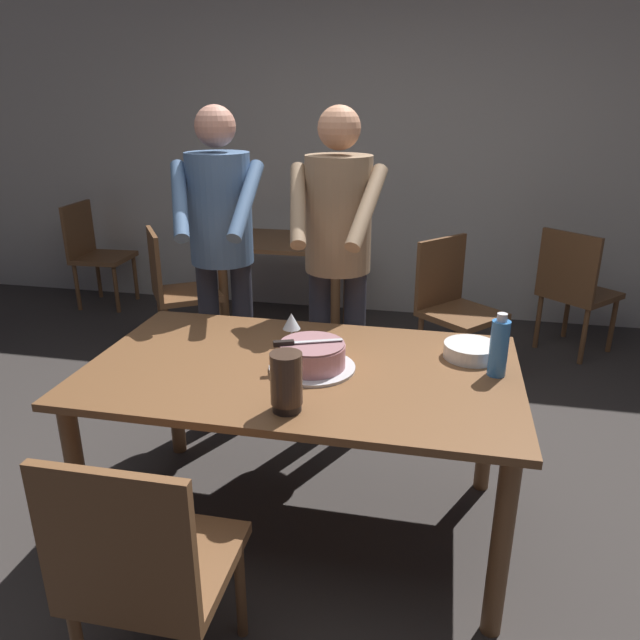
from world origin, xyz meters
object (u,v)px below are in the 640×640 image
at_px(person_standing_beside, 221,238).
at_px(cake_on_platter, 312,357).
at_px(main_dining_table, 302,388).
at_px(hurricane_lamp, 286,382).
at_px(wine_glass_near, 291,322).
at_px(person_cutting_cake, 338,246).
at_px(background_chair_0, 176,287).
at_px(background_table, 288,261).
at_px(plate_stack, 471,351).
at_px(chair_near_side, 146,567).
at_px(background_chair_3, 95,251).
at_px(water_bottle, 499,347).
at_px(background_chair_1, 453,303).
at_px(cake_knife, 294,343).
at_px(background_chair_2, 575,288).

bearing_deg(person_standing_beside, cake_on_platter, -49.48).
height_order(main_dining_table, hurricane_lamp, hurricane_lamp).
bearing_deg(person_standing_beside, main_dining_table, -51.07).
height_order(wine_glass_near, person_cutting_cake, person_cutting_cake).
bearing_deg(background_chair_0, background_table, 39.39).
distance_m(hurricane_lamp, background_table, 2.67).
bearing_deg(wine_glass_near, background_table, 105.43).
bearing_deg(background_table, plate_stack, -56.69).
relative_size(wine_glass_near, chair_near_side, 0.16).
xyz_separation_m(main_dining_table, background_table, (-0.65, 2.21, -0.08)).
xyz_separation_m(hurricane_lamp, background_table, (-0.68, 2.56, -0.28)).
bearing_deg(background_chair_3, wine_glass_near, -44.04).
bearing_deg(background_chair_3, background_chair_0, -36.46).
bearing_deg(main_dining_table, person_standing_beside, 128.93).
relative_size(wine_glass_near, person_cutting_cake, 0.08).
xyz_separation_m(plate_stack, person_standing_beside, (-1.25, 0.51, 0.30)).
xyz_separation_m(water_bottle, background_chair_3, (-3.22, 2.43, -0.37)).
xyz_separation_m(cake_on_platter, hurricane_lamp, (-0.01, -0.34, 0.06)).
relative_size(person_cutting_cake, background_chair_1, 1.91).
relative_size(wine_glass_near, hurricane_lamp, 0.69).
relative_size(cake_knife, background_chair_1, 0.29).
bearing_deg(background_table, water_bottle, -56.77).
distance_m(cake_knife, person_cutting_cake, 0.78).
bearing_deg(water_bottle, cake_on_platter, -172.40).
bearing_deg(cake_on_platter, hurricane_lamp, -91.89).
bearing_deg(chair_near_side, person_cutting_cake, 80.55).
bearing_deg(chair_near_side, wine_glass_near, 81.75).
distance_m(water_bottle, background_chair_0, 2.63).
xyz_separation_m(cake_knife, plate_stack, (0.68, 0.27, -0.09)).
relative_size(cake_on_platter, water_bottle, 1.36).
bearing_deg(background_table, hurricane_lamp, -75.14).
height_order(wine_glass_near, background_chair_2, background_chair_2).
relative_size(main_dining_table, cake_on_platter, 4.98).
distance_m(cake_knife, hurricane_lamp, 0.32).
relative_size(background_chair_2, background_chair_3, 1.00).
distance_m(cake_knife, background_chair_2, 2.72).
bearing_deg(background_chair_3, water_bottle, -37.00).
bearing_deg(person_standing_beside, water_bottle, -26.03).
distance_m(wine_glass_near, person_cutting_cake, 0.56).
bearing_deg(water_bottle, background_table, 123.23).
bearing_deg(cake_on_platter, person_cutting_cake, 92.60).
relative_size(water_bottle, background_chair_0, 0.28).
distance_m(cake_on_platter, background_chair_2, 2.65).
bearing_deg(chair_near_side, hurricane_lamp, 61.30).
xyz_separation_m(main_dining_table, cake_knife, (-0.02, -0.04, 0.21)).
relative_size(hurricane_lamp, chair_near_side, 0.23).
bearing_deg(water_bottle, background_chair_1, 95.01).
xyz_separation_m(cake_knife, person_cutting_cake, (0.03, 0.75, 0.21)).
height_order(wine_glass_near, chair_near_side, chair_near_side).
bearing_deg(cake_knife, person_standing_beside, 126.49).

